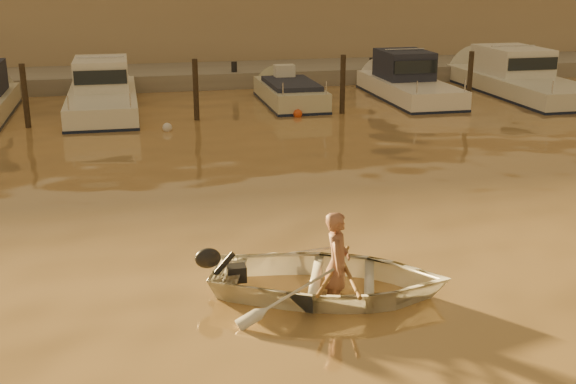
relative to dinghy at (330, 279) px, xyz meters
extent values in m
plane|color=olive|center=(-0.49, -0.13, -0.26)|extent=(160.00, 160.00, 0.00)
imported|color=silver|center=(0.00, 0.00, 0.00)|extent=(4.34, 3.69, 0.76)
imported|color=#935E49|center=(0.09, -0.03, 0.27)|extent=(0.57, 0.70, 1.66)
cylinder|color=brown|center=(0.24, -0.08, 0.16)|extent=(0.32, 2.09, 0.13)
cylinder|color=brown|center=(0.05, -0.02, 0.16)|extent=(1.07, 1.87, 0.13)
cylinder|color=#2D2319|center=(-5.99, 13.67, 0.64)|extent=(0.18, 0.18, 2.20)
cylinder|color=#2D2319|center=(-0.69, 13.67, 0.64)|extent=(0.18, 0.18, 2.20)
cylinder|color=#2D2319|center=(4.31, 13.67, 0.64)|extent=(0.18, 0.18, 2.20)
cylinder|color=#2D2319|center=(9.01, 13.67, 0.64)|extent=(0.18, 0.18, 2.20)
sphere|color=silver|center=(-1.74, 12.23, -0.16)|extent=(0.30, 0.30, 0.30)
sphere|color=#CF4618|center=(2.69, 13.45, -0.16)|extent=(0.30, 0.30, 0.30)
sphere|color=white|center=(6.96, 13.05, -0.16)|extent=(0.30, 0.30, 0.30)
cube|color=gray|center=(-0.49, 21.37, -0.11)|extent=(52.00, 4.00, 1.00)
cube|color=#9E8466|center=(-0.49, 26.87, 2.14)|extent=(46.00, 7.00, 4.80)
camera|label=1|loc=(-2.89, -9.85, 4.67)|focal=45.00mm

